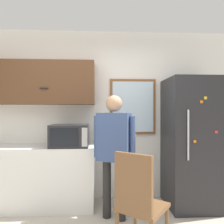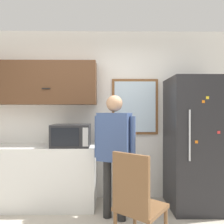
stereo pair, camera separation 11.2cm
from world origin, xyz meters
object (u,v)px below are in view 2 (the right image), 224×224
microwave (71,136)px  person (114,144)px  refrigerator (194,143)px  chair (136,199)px

microwave → person: size_ratio=0.34×
refrigerator → chair: refrigerator is taller
microwave → person: person is taller
microwave → chair: 1.39m
person → refrigerator: refrigerator is taller
microwave → person: (0.62, -0.31, -0.08)m
refrigerator → microwave: bearing=-179.7°
refrigerator → person: bearing=-164.5°
person → refrigerator: (1.17, 0.32, -0.03)m
person → refrigerator: bearing=39.3°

